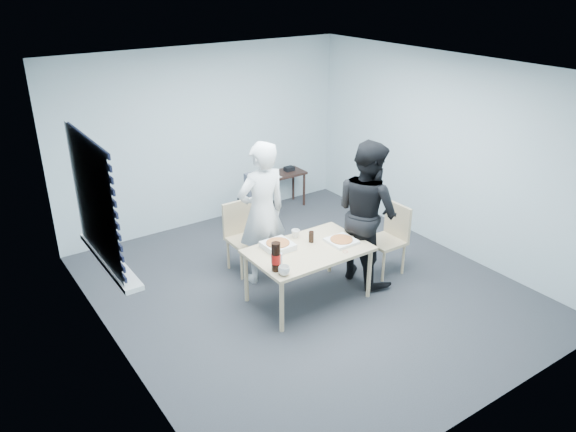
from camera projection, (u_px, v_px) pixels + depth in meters
room at (98, 210)px, 5.36m from camera, size 5.00×5.00×5.00m
dining_table at (308, 254)px, 6.35m from camera, size 1.34×0.85×0.65m
chair_far at (242, 232)px, 7.06m from camera, size 0.42×0.42×0.89m
chair_right at (391, 234)px, 7.00m from camera, size 0.42×0.42×0.89m
person_white at (262, 213)px, 6.67m from camera, size 0.65×0.42×1.77m
person_black at (367, 212)px, 6.69m from camera, size 0.47×0.86×1.77m
side_table at (279, 178)px, 8.87m from camera, size 0.86×0.38×0.58m
stool at (256, 206)px, 8.02m from camera, size 0.39×0.39×0.54m
backpack at (256, 187)px, 7.88m from camera, size 0.28×0.21×0.40m
pizza_box_a at (278, 245)px, 6.32m from camera, size 0.31×0.31×0.08m
pizza_box_b at (341, 241)px, 6.46m from camera, size 0.31×0.31×0.04m
mug_a at (284, 271)px, 5.77m from camera, size 0.17×0.17×0.10m
mug_b at (296, 234)px, 6.58m from camera, size 0.10×0.10×0.09m
cola_glass at (311, 237)px, 6.45m from camera, size 0.07×0.07×0.13m
soda_bottle at (276, 257)px, 5.81m from camera, size 0.10×0.10×0.32m
plastic_cups at (279, 261)px, 5.87m from camera, size 0.10×0.10×0.18m
rubber_band at (345, 252)px, 6.25m from camera, size 0.07×0.07×0.00m
papers at (271, 176)px, 8.75m from camera, size 0.32×0.36×0.01m
black_box at (289, 169)px, 8.96m from camera, size 0.19×0.16×0.07m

